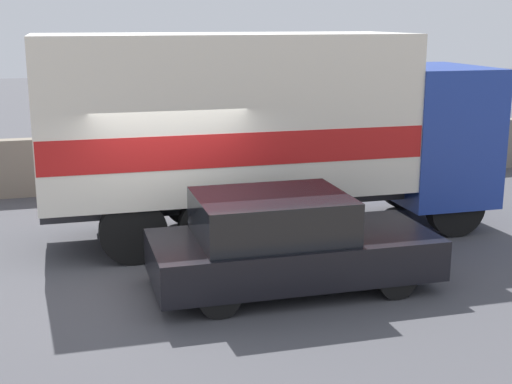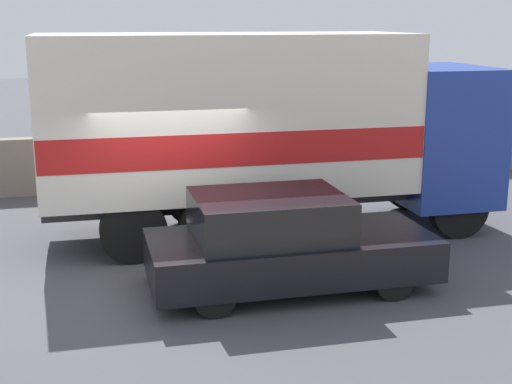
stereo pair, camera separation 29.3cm
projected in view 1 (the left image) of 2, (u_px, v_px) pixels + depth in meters
ground_plane at (181, 278)px, 11.01m from camera, size 80.00×80.00×0.00m
stone_wall_backdrop at (138, 162)px, 16.57m from camera, size 60.00×0.35×1.30m
box_truck at (263, 125)px, 12.77m from camera, size 8.17×2.43×3.65m
car_hatchback at (286, 243)px, 10.44m from camera, size 4.17×1.82×1.44m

